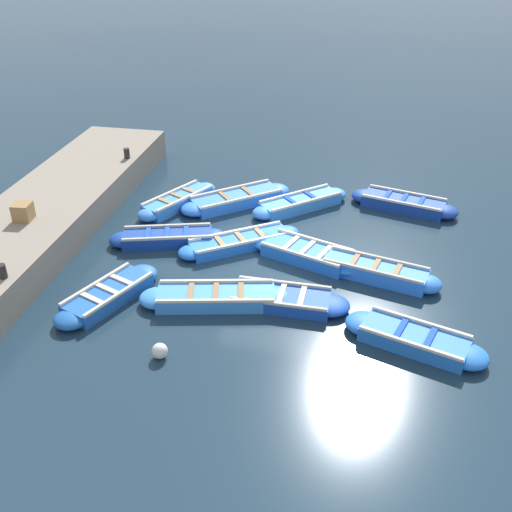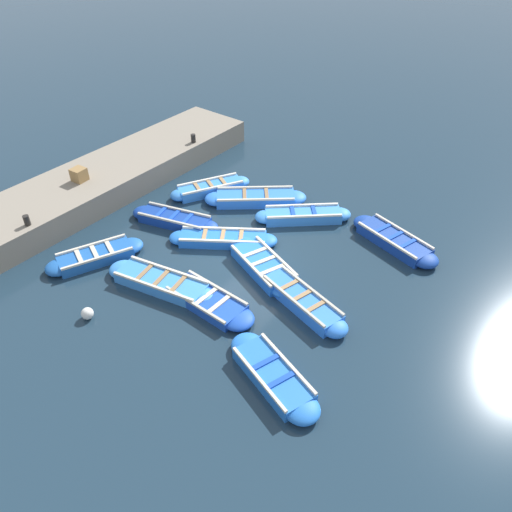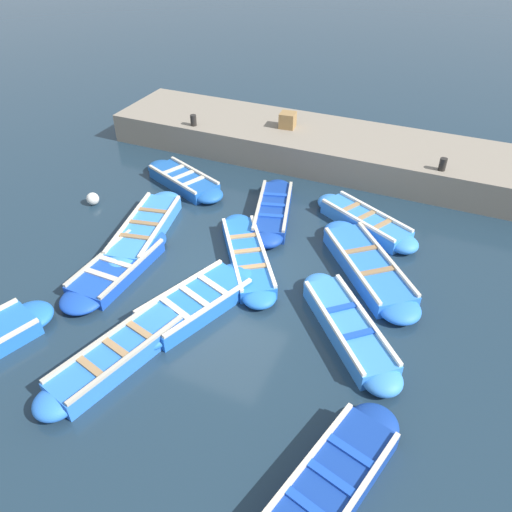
{
  "view_description": "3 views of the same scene",
  "coord_description": "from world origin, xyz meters",
  "px_view_note": "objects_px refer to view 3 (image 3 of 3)",
  "views": [
    {
      "loc": [
        2.52,
        -14.52,
        8.63
      ],
      "look_at": [
        -0.16,
        -0.78,
        0.34
      ],
      "focal_mm": 42.0,
      "sensor_mm": 36.0,
      "label": 1
    },
    {
      "loc": [
        8.53,
        -9.99,
        10.24
      ],
      "look_at": [
        0.69,
        0.09,
        0.21
      ],
      "focal_mm": 35.0,
      "sensor_mm": 36.0,
      "label": 2
    },
    {
      "loc": [
        7.84,
        4.21,
        7.39
      ],
      "look_at": [
        -0.83,
        0.42,
        0.22
      ],
      "focal_mm": 35.0,
      "sensor_mm": 36.0,
      "label": 3
    }
  ],
  "objects_px": {
    "boat_outer_left": "(273,211)",
    "wooden_crate": "(288,120)",
    "boat_stern_in": "(145,229)",
    "buoy_orange_near": "(93,199)",
    "boat_mid_row": "(247,256)",
    "boat_near_quay": "(118,355)",
    "boat_bow_out": "(330,485)",
    "bollard_north": "(193,120)",
    "boat_broadside": "(365,222)",
    "boat_drifting": "(348,328)",
    "boat_inner_gap": "(368,267)",
    "boat_far_corner": "(195,303)",
    "boat_end_of_row": "(184,180)",
    "boat_tucked": "(117,268)",
    "bollard_mid_north": "(443,164)"
  },
  "relations": [
    {
      "from": "boat_inner_gap",
      "to": "boat_tucked",
      "type": "xyz_separation_m",
      "value": [
        2.34,
        -5.36,
        -0.03
      ]
    },
    {
      "from": "boat_end_of_row",
      "to": "boat_outer_left",
      "type": "distance_m",
      "value": 3.15
    },
    {
      "from": "boat_drifting",
      "to": "bollard_mid_north",
      "type": "height_order",
      "value": "bollard_mid_north"
    },
    {
      "from": "boat_broadside",
      "to": "boat_tucked",
      "type": "height_order",
      "value": "boat_broadside"
    },
    {
      "from": "boat_bow_out",
      "to": "buoy_orange_near",
      "type": "height_order",
      "value": "boat_bow_out"
    },
    {
      "from": "boat_far_corner",
      "to": "bollard_north",
      "type": "height_order",
      "value": "bollard_north"
    },
    {
      "from": "boat_mid_row",
      "to": "boat_near_quay",
      "type": "relative_size",
      "value": 0.98
    },
    {
      "from": "boat_tucked",
      "to": "bollard_mid_north",
      "type": "height_order",
      "value": "bollard_mid_north"
    },
    {
      "from": "boat_drifting",
      "to": "boat_stern_in",
      "type": "bearing_deg",
      "value": -103.36
    },
    {
      "from": "boat_mid_row",
      "to": "boat_broadside",
      "type": "bearing_deg",
      "value": 139.11
    },
    {
      "from": "boat_tucked",
      "to": "boat_mid_row",
      "type": "bearing_deg",
      "value": 121.75
    },
    {
      "from": "boat_end_of_row",
      "to": "boat_tucked",
      "type": "bearing_deg",
      "value": 9.24
    },
    {
      "from": "boat_drifting",
      "to": "wooden_crate",
      "type": "distance_m",
      "value": 8.44
    },
    {
      "from": "boat_inner_gap",
      "to": "buoy_orange_near",
      "type": "relative_size",
      "value": 10.11
    },
    {
      "from": "boat_mid_row",
      "to": "wooden_crate",
      "type": "distance_m",
      "value": 6.14
    },
    {
      "from": "boat_drifting",
      "to": "boat_mid_row",
      "type": "bearing_deg",
      "value": -115.8
    },
    {
      "from": "wooden_crate",
      "to": "boat_inner_gap",
      "type": "bearing_deg",
      "value": 37.58
    },
    {
      "from": "boat_stern_in",
      "to": "boat_broadside",
      "type": "bearing_deg",
      "value": 116.9
    },
    {
      "from": "boat_drifting",
      "to": "wooden_crate",
      "type": "bearing_deg",
      "value": -150.64
    },
    {
      "from": "boat_mid_row",
      "to": "boat_stern_in",
      "type": "xyz_separation_m",
      "value": [
        0.02,
        -2.89,
        0.02
      ]
    },
    {
      "from": "boat_tucked",
      "to": "boat_inner_gap",
      "type": "bearing_deg",
      "value": 113.6
    },
    {
      "from": "bollard_north",
      "to": "boat_far_corner",
      "type": "bearing_deg",
      "value": 29.15
    },
    {
      "from": "boat_outer_left",
      "to": "bollard_north",
      "type": "height_order",
      "value": "bollard_north"
    },
    {
      "from": "boat_stern_in",
      "to": "bollard_north",
      "type": "bearing_deg",
      "value": -165.74
    },
    {
      "from": "boat_bow_out",
      "to": "boat_mid_row",
      "type": "bearing_deg",
      "value": -143.34
    },
    {
      "from": "boat_mid_row",
      "to": "bollard_north",
      "type": "bearing_deg",
      "value": -139.58
    },
    {
      "from": "boat_bow_out",
      "to": "boat_stern_in",
      "type": "xyz_separation_m",
      "value": [
        -4.66,
        -6.37,
        -0.01
      ]
    },
    {
      "from": "boat_bow_out",
      "to": "bollard_north",
      "type": "xyz_separation_m",
      "value": [
        -9.52,
        -7.6,
        0.93
      ]
    },
    {
      "from": "boat_outer_left",
      "to": "boat_far_corner",
      "type": "height_order",
      "value": "boat_far_corner"
    },
    {
      "from": "boat_end_of_row",
      "to": "wooden_crate",
      "type": "relative_size",
      "value": 6.79
    },
    {
      "from": "boat_outer_left",
      "to": "buoy_orange_near",
      "type": "height_order",
      "value": "boat_outer_left"
    },
    {
      "from": "boat_stern_in",
      "to": "boat_near_quay",
      "type": "height_order",
      "value": "boat_near_quay"
    },
    {
      "from": "boat_bow_out",
      "to": "boat_near_quay",
      "type": "xyz_separation_m",
      "value": [
        -0.81,
        -4.42,
        0.01
      ]
    },
    {
      "from": "boat_broadside",
      "to": "bollard_north",
      "type": "height_order",
      "value": "bollard_north"
    },
    {
      "from": "boat_bow_out",
      "to": "boat_near_quay",
      "type": "relative_size",
      "value": 1.01
    },
    {
      "from": "boat_end_of_row",
      "to": "wooden_crate",
      "type": "distance_m",
      "value": 3.99
    },
    {
      "from": "boat_outer_left",
      "to": "wooden_crate",
      "type": "relative_size",
      "value": 7.18
    },
    {
      "from": "buoy_orange_near",
      "to": "boat_drifting",
      "type": "bearing_deg",
      "value": 75.49
    },
    {
      "from": "boat_inner_gap",
      "to": "buoy_orange_near",
      "type": "bearing_deg",
      "value": -89.68
    },
    {
      "from": "boat_stern_in",
      "to": "buoy_orange_near",
      "type": "relative_size",
      "value": 11.05
    },
    {
      "from": "boat_outer_left",
      "to": "boat_tucked",
      "type": "height_order",
      "value": "boat_outer_left"
    },
    {
      "from": "wooden_crate",
      "to": "boat_far_corner",
      "type": "bearing_deg",
      "value": 6.73
    },
    {
      "from": "boat_outer_left",
      "to": "boat_stern_in",
      "type": "xyz_separation_m",
      "value": [
        2.15,
        -2.69,
        -0.0
      ]
    },
    {
      "from": "boat_stern_in",
      "to": "bollard_mid_north",
      "type": "height_order",
      "value": "bollard_mid_north"
    },
    {
      "from": "boat_bow_out",
      "to": "boat_end_of_row",
      "type": "xyz_separation_m",
      "value": [
        -7.33,
        -6.78,
        -0.01
      ]
    },
    {
      "from": "boat_outer_left",
      "to": "boat_mid_row",
      "type": "relative_size",
      "value": 0.99
    },
    {
      "from": "boat_bow_out",
      "to": "wooden_crate",
      "type": "distance_m",
      "value": 11.66
    },
    {
      "from": "boat_far_corner",
      "to": "wooden_crate",
      "type": "relative_size",
      "value": 7.31
    },
    {
      "from": "boat_end_of_row",
      "to": "boat_inner_gap",
      "type": "relative_size",
      "value": 0.92
    },
    {
      "from": "boat_tucked",
      "to": "wooden_crate",
      "type": "relative_size",
      "value": 7.08
    }
  ]
}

